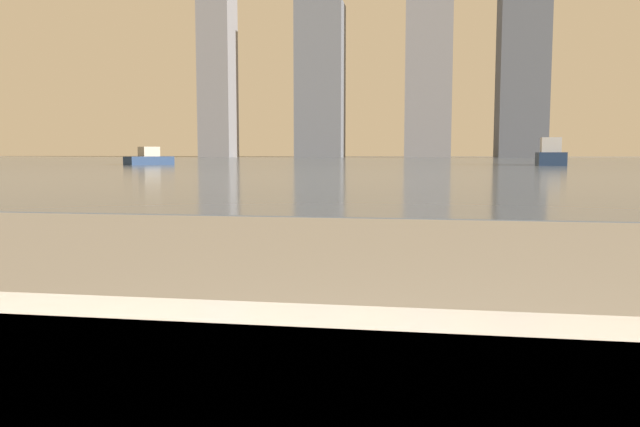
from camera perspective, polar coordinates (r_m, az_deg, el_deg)
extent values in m
cube|color=slate|center=(61.77, 8.86, 4.80)|extent=(180.00, 110.00, 0.01)
cube|color=navy|center=(39.66, -15.35, 4.68)|extent=(2.49, 3.01, 0.52)
cube|color=#B2A893|center=(39.66, -15.37, 5.48)|extent=(1.23, 1.33, 0.59)
cube|color=navy|center=(39.65, 20.30, 4.72)|extent=(2.01, 4.52, 0.77)
cube|color=silver|center=(39.65, 20.34, 5.90)|extent=(1.28, 1.76, 0.87)
cube|color=slate|center=(120.09, 0.02, 12.02)|extent=(8.82, 7.02, 28.65)
cube|color=#4C515B|center=(120.12, 18.02, 12.86)|extent=(8.41, 8.55, 33.23)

